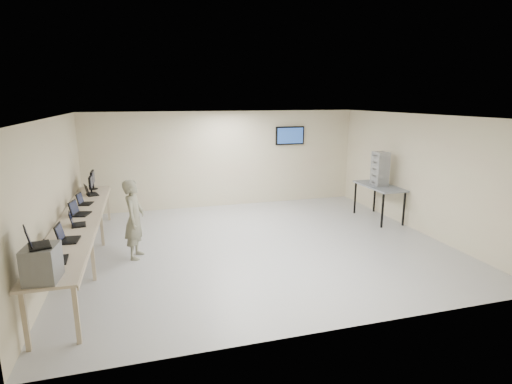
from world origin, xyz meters
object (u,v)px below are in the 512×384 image
object	(u,v)px
workbench	(80,222)
equipment_box	(42,263)
side_table	(379,188)
soldier	(134,219)

from	to	relation	value
workbench	equipment_box	distance (m)	2.77
equipment_box	side_table	distance (m)	8.15
soldier	side_table	xyz separation A→B (m)	(6.18, 0.96, 0.05)
soldier	side_table	size ratio (longest dim) A/B	1.05
soldier	side_table	bearing A→B (deg)	-66.38
side_table	soldier	bearing A→B (deg)	-171.18
workbench	soldier	distance (m)	1.00
soldier	workbench	bearing A→B (deg)	105.00
workbench	soldier	xyz separation A→B (m)	(1.00, 0.00, -0.02)
workbench	side_table	xyz separation A→B (m)	(7.19, 0.96, 0.02)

